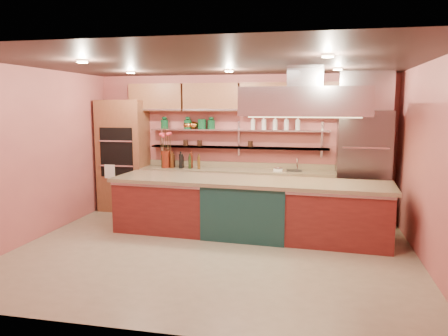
% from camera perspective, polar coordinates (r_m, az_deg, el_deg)
% --- Properties ---
extents(floor, '(6.00, 5.00, 0.02)m').
position_cam_1_polar(floor, '(6.80, -1.42, -10.73)').
color(floor, tan).
rests_on(floor, ground).
extents(ceiling, '(6.00, 5.00, 0.02)m').
position_cam_1_polar(ceiling, '(6.46, -1.51, 13.57)').
color(ceiling, black).
rests_on(ceiling, wall_back).
extents(wall_back, '(6.00, 0.04, 2.80)m').
position_cam_1_polar(wall_back, '(8.91, 2.30, 3.09)').
color(wall_back, '#BE5F5A').
rests_on(wall_back, floor).
extents(wall_front, '(6.00, 0.04, 2.80)m').
position_cam_1_polar(wall_front, '(4.12, -9.63, -3.07)').
color(wall_front, '#BE5F5A').
rests_on(wall_front, floor).
extents(wall_left, '(0.04, 5.00, 2.80)m').
position_cam_1_polar(wall_left, '(7.75, -23.59, 1.63)').
color(wall_left, '#BE5F5A').
rests_on(wall_left, floor).
extents(wall_right, '(0.04, 5.00, 2.80)m').
position_cam_1_polar(wall_right, '(6.48, 25.31, 0.35)').
color(wall_right, '#BE5F5A').
rests_on(wall_right, floor).
extents(oven_stack, '(0.95, 0.64, 2.30)m').
position_cam_1_polar(oven_stack, '(9.37, -12.99, 1.60)').
color(oven_stack, brown).
rests_on(oven_stack, floor).
extents(refrigerator, '(0.95, 0.72, 2.10)m').
position_cam_1_polar(refrigerator, '(8.51, 17.65, 0.09)').
color(refrigerator, slate).
rests_on(refrigerator, floor).
extents(back_counter, '(3.84, 0.64, 0.93)m').
position_cam_1_polar(back_counter, '(8.77, 1.61, -3.18)').
color(back_counter, tan).
rests_on(back_counter, floor).
extents(wall_shelf_lower, '(3.60, 0.26, 0.03)m').
position_cam_1_polar(wall_shelf_lower, '(8.80, 1.84, 2.70)').
color(wall_shelf_lower, silver).
rests_on(wall_shelf_lower, wall_back).
extents(wall_shelf_upper, '(3.60, 0.26, 0.03)m').
position_cam_1_polar(wall_shelf_upper, '(8.77, 1.85, 4.97)').
color(wall_shelf_upper, silver).
rests_on(wall_shelf_upper, wall_back).
extents(upper_cabinets, '(4.60, 0.36, 0.55)m').
position_cam_1_polar(upper_cabinets, '(8.70, 2.13, 9.22)').
color(upper_cabinets, brown).
rests_on(upper_cabinets, wall_back).
extents(range_hood, '(2.00, 1.00, 0.45)m').
position_cam_1_polar(range_hood, '(7.14, 10.53, 8.51)').
color(range_hood, silver).
rests_on(range_hood, ceiling).
extents(ceiling_downlights, '(4.00, 2.80, 0.02)m').
position_cam_1_polar(ceiling_downlights, '(6.65, -1.09, 13.16)').
color(ceiling_downlights, '#FFE5A5').
rests_on(ceiling_downlights, ceiling).
extents(island, '(4.63, 1.26, 0.96)m').
position_cam_1_polar(island, '(7.42, 3.18, -5.19)').
color(island, maroon).
rests_on(island, floor).
extents(flower_vase, '(0.23, 0.23, 0.34)m').
position_cam_1_polar(flower_vase, '(8.99, -7.60, 1.15)').
color(flower_vase, '#611B0E').
rests_on(flower_vase, back_counter).
extents(oil_bottle_cluster, '(0.91, 0.47, 0.28)m').
position_cam_1_polar(oil_bottle_cluster, '(8.89, -5.57, 0.90)').
color(oil_bottle_cluster, black).
rests_on(oil_bottle_cluster, back_counter).
extents(kitchen_scale, '(0.19, 0.15, 0.09)m').
position_cam_1_polar(kitchen_scale, '(8.52, 7.09, -0.07)').
color(kitchen_scale, silver).
rests_on(kitchen_scale, back_counter).
extents(bar_faucet, '(0.04, 0.04, 0.24)m').
position_cam_1_polar(bar_faucet, '(8.58, 9.54, 0.44)').
color(bar_faucet, silver).
rests_on(bar_faucet, back_counter).
extents(copper_kettle, '(0.25, 0.25, 0.15)m').
position_cam_1_polar(copper_kettle, '(8.98, -3.97, 5.61)').
color(copper_kettle, '#B26529').
rests_on(copper_kettle, wall_shelf_upper).
extents(green_canister, '(0.17, 0.17, 0.20)m').
position_cam_1_polar(green_canister, '(8.93, -2.91, 5.76)').
color(green_canister, '#0E4523').
rests_on(green_canister, wall_shelf_upper).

